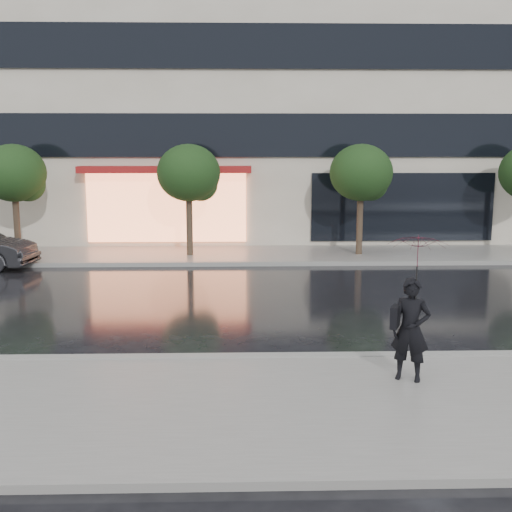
{
  "coord_description": "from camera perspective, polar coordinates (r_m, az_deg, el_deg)",
  "views": [
    {
      "loc": [
        -1.26,
        -12.38,
        4.0
      ],
      "look_at": [
        -0.87,
        2.4,
        1.4
      ],
      "focal_mm": 45.0,
      "sensor_mm": 36.0,
      "label": 1
    }
  ],
  "objects": [
    {
      "name": "sidewalk_near",
      "position": [
        10.02,
        5.98,
        -13.23
      ],
      "size": [
        60.0,
        4.5,
        0.12
      ],
      "primitive_type": "cube",
      "color": "slate",
      "rests_on": "ground"
    },
    {
      "name": "curb_far",
      "position": [
        21.28,
        1.9,
        -0.67
      ],
      "size": [
        60.0,
        0.25,
        0.14
      ],
      "primitive_type": "cube",
      "color": "gray",
      "rests_on": "ground"
    },
    {
      "name": "curb_near",
      "position": [
        12.1,
        4.59,
        -9.01
      ],
      "size": [
        60.0,
        0.25,
        0.14
      ],
      "primitive_type": "cube",
      "color": "gray",
      "rests_on": "ground"
    },
    {
      "name": "ground",
      "position": [
        13.07,
        4.12,
        -7.87
      ],
      "size": [
        120.0,
        120.0,
        0.0
      ],
      "primitive_type": "plane",
      "color": "black",
      "rests_on": "ground"
    },
    {
      "name": "tree_mid_west",
      "position": [
        22.49,
        -5.85,
        7.18
      ],
      "size": [
        2.2,
        2.2,
        3.99
      ],
      "color": "#33261C",
      "rests_on": "ground"
    },
    {
      "name": "tree_far_west",
      "position": [
        23.71,
        -20.57,
        6.74
      ],
      "size": [
        2.2,
        2.2,
        3.99
      ],
      "color": "#33261C",
      "rests_on": "ground"
    },
    {
      "name": "sidewalk_far",
      "position": [
        23.0,
        1.64,
        0.11
      ],
      "size": [
        60.0,
        3.5,
        0.12
      ],
      "primitive_type": "cube",
      "color": "slate",
      "rests_on": "ground"
    },
    {
      "name": "pedestrian_with_umbrella",
      "position": [
        10.72,
        13.93,
        -2.57
      ],
      "size": [
        1.29,
        1.3,
        2.44
      ],
      "rotation": [
        0.0,
        0.0,
        -0.41
      ],
      "color": "black",
      "rests_on": "sidewalk_near"
    },
    {
      "name": "tree_mid_east",
      "position": [
        22.84,
        9.45,
        7.14
      ],
      "size": [
        2.2,
        2.2,
        3.99
      ],
      "color": "#33261C",
      "rests_on": "ground"
    },
    {
      "name": "office_building",
      "position": [
        30.78,
        0.89,
        19.33
      ],
      "size": [
        30.0,
        12.76,
        18.0
      ],
      "color": "beige",
      "rests_on": "ground"
    }
  ]
}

